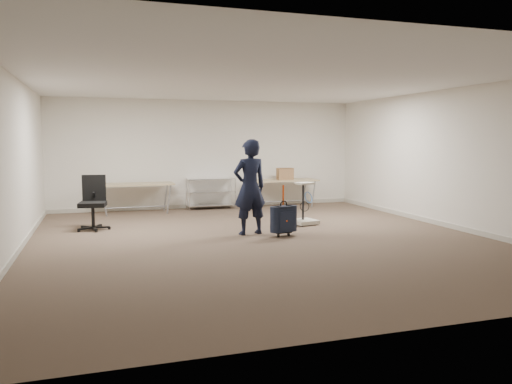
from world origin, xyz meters
name	(u,v)px	position (x,y,z in m)	size (l,w,h in m)	color
ground	(262,239)	(0.00, 0.00, 0.00)	(9.00, 9.00, 0.00)	#4E402F
room_shell	(241,224)	(0.00, 1.38, 0.05)	(8.00, 9.00, 9.00)	silver
folding_table_left	(136,186)	(-1.90, 3.95, 0.68)	(1.80, 0.75, 0.73)	#9B855F
folding_table_right	(283,182)	(1.90, 3.95, 0.68)	(1.80, 0.75, 0.73)	#9B855F
wire_shelf	(211,192)	(0.00, 4.20, 0.44)	(1.22, 0.47, 0.80)	silver
person	(250,187)	(-0.06, 0.54, 0.90)	(0.65, 0.43, 1.79)	black
suitcase	(284,219)	(0.48, 0.14, 0.32)	(0.38, 0.26, 0.95)	black
office_chair	(93,213)	(-2.88, 1.96, 0.33)	(0.65, 0.65, 1.08)	black
equipment_cart	(304,213)	(1.36, 1.25, 0.23)	(0.58, 0.58, 0.89)	beige
cardboard_box	(285,174)	(1.97, 3.98, 0.88)	(0.40, 0.30, 0.30)	olive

